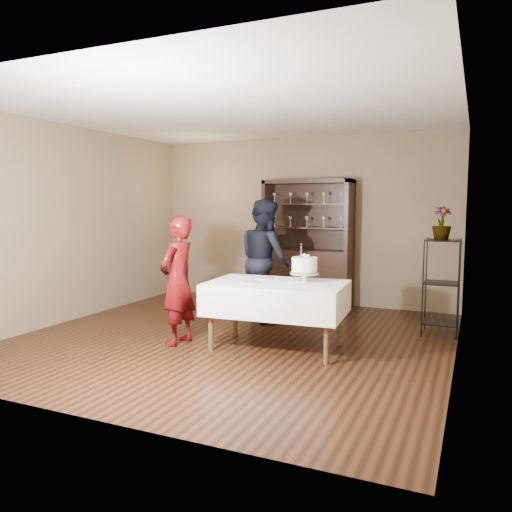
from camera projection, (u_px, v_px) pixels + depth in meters
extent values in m
plane|color=black|center=(234.00, 338.00, 6.07)|extent=(5.00, 5.00, 0.00)
plane|color=silver|center=(233.00, 111.00, 5.78)|extent=(5.00, 5.00, 0.00)
cube|color=brown|center=(301.00, 221.00, 8.20)|extent=(5.00, 0.02, 2.70)
cube|color=brown|center=(72.00, 224.00, 6.94)|extent=(0.02, 5.00, 2.70)
cube|color=brown|center=(460.00, 232.00, 4.92)|extent=(0.02, 5.00, 2.70)
cube|color=black|center=(307.00, 278.00, 7.98)|extent=(1.40, 0.48, 0.90)
cube|color=black|center=(312.00, 215.00, 8.07)|extent=(1.40, 0.03, 1.10)
cube|color=black|center=(308.00, 182.00, 7.82)|extent=(1.40, 0.48, 0.06)
cube|color=black|center=(308.00, 228.00, 7.89)|extent=(1.28, 0.42, 0.02)
cube|color=black|center=(308.00, 204.00, 7.85)|extent=(1.28, 0.42, 0.02)
cylinder|color=black|center=(423.00, 288.00, 6.07)|extent=(0.02, 0.02, 1.20)
cylinder|color=black|center=(458.00, 291.00, 5.91)|extent=(0.02, 0.02, 1.20)
cylinder|color=black|center=(426.00, 284.00, 6.44)|extent=(0.02, 0.02, 1.20)
cylinder|color=black|center=(459.00, 286.00, 6.28)|extent=(0.02, 0.02, 1.20)
cube|color=black|center=(440.00, 322.00, 6.22)|extent=(0.40, 0.40, 0.02)
cube|color=black|center=(441.00, 283.00, 6.17)|extent=(0.40, 0.40, 0.01)
cube|color=black|center=(443.00, 240.00, 6.11)|extent=(0.40, 0.40, 0.02)
cube|color=silver|center=(277.00, 298.00, 5.57)|extent=(1.57, 1.03, 0.35)
cylinder|color=#4E321C|center=(211.00, 320.00, 5.48)|extent=(0.06, 0.06, 0.72)
cylinder|color=#4E321C|center=(327.00, 330.00, 5.04)|extent=(0.06, 0.06, 0.72)
cylinder|color=#4E321C|center=(235.00, 307.00, 6.14)|extent=(0.06, 0.06, 0.72)
cylinder|color=#4E321C|center=(340.00, 315.00, 5.70)|extent=(0.06, 0.06, 0.72)
imported|color=#3B050B|center=(178.00, 280.00, 5.75)|extent=(0.38, 0.56, 1.49)
imported|color=black|center=(265.00, 260.00, 6.96)|extent=(1.04, 1.03, 1.70)
cylinder|color=white|center=(304.00, 281.00, 5.58)|extent=(0.18, 0.18, 0.01)
cylinder|color=white|center=(304.00, 278.00, 5.58)|extent=(0.04, 0.04, 0.09)
cylinder|color=white|center=(304.00, 273.00, 5.57)|extent=(0.32, 0.32, 0.01)
cylinder|color=#406530|center=(304.00, 272.00, 5.57)|extent=(0.31, 0.31, 0.02)
cylinder|color=white|center=(304.00, 265.00, 5.56)|extent=(0.35, 0.35, 0.18)
sphere|color=#515FAF|center=(307.00, 256.00, 5.54)|extent=(0.02, 0.02, 0.02)
cube|color=silver|center=(301.00, 252.00, 5.54)|extent=(0.02, 0.02, 0.12)
cube|color=black|center=(301.00, 245.00, 5.54)|extent=(0.02, 0.02, 0.04)
cylinder|color=white|center=(250.00, 282.00, 5.51)|extent=(0.27, 0.27, 0.01)
cylinder|color=white|center=(265.00, 278.00, 5.80)|extent=(0.23, 0.23, 0.01)
imported|color=#406530|center=(442.00, 223.00, 6.11)|extent=(0.29, 0.29, 0.41)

